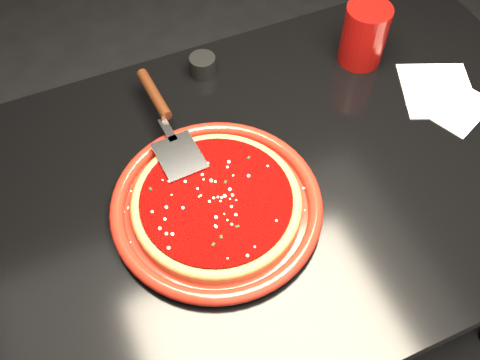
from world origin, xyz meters
The scene contains 13 objects.
floor centered at (0.00, 0.00, -0.01)m, with size 4.00×4.00×0.01m, color black.
table centered at (0.00, 0.00, 0.38)m, with size 1.20×0.80×0.75m, color black.
plate centered at (-0.19, -0.03, 0.76)m, with size 0.39×0.39×0.03m, color maroon.
pizza_crust centered at (-0.19, -0.03, 0.77)m, with size 0.31×0.31×0.02m, color brown.
pizza_crust_rim centered at (-0.19, -0.03, 0.78)m, with size 0.31×0.31×0.02m, color brown.
pizza_sauce centered at (-0.19, -0.03, 0.78)m, with size 0.28×0.28×0.01m, color #610402.
parmesan_dusting centered at (-0.19, -0.03, 0.79)m, with size 0.27×0.27×0.01m, color beige, non-canonical shape.
basil_flecks centered at (-0.19, -0.03, 0.79)m, with size 0.24×0.24×0.00m, color black, non-canonical shape.
pizza_server centered at (-0.21, 0.17, 0.80)m, with size 0.09×0.34×0.03m, color silver, non-canonical shape.
cup centered at (0.26, 0.21, 0.82)m, with size 0.10×0.10×0.14m, color maroon.
napkin_a centered at (0.37, 0.01, 0.75)m, with size 0.14×0.14×0.00m, color white.
napkin_b centered at (0.37, 0.06, 0.75)m, with size 0.15×0.16×0.00m, color white.
ramekin centered at (-0.08, 0.31, 0.77)m, with size 0.06×0.06×0.04m, color black.
Camera 1 is at (-0.36, -0.52, 1.59)m, focal length 40.00 mm.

